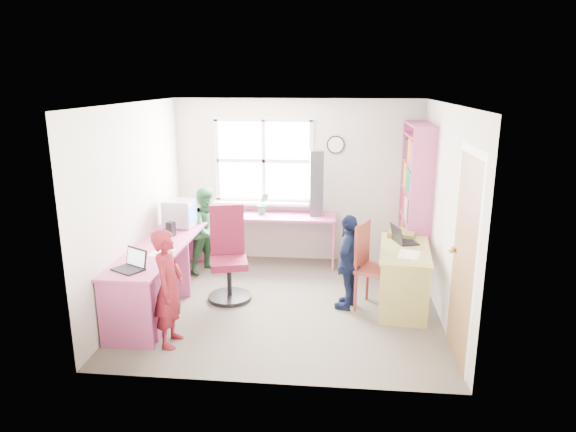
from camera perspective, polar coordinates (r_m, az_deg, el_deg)
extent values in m
cube|color=#4E473D|center=(6.36, -0.22, -9.85)|extent=(3.60, 3.40, 0.02)
cube|color=white|center=(5.78, -0.25, 12.49)|extent=(3.60, 3.40, 0.02)
cube|color=beige|center=(7.62, 1.08, 3.90)|extent=(3.60, 0.02, 2.40)
cube|color=beige|center=(4.33, -2.55, -4.72)|extent=(3.60, 0.02, 2.40)
cube|color=beige|center=(6.39, -16.59, 1.13)|extent=(0.02, 3.40, 2.40)
cube|color=beige|center=(6.05, 17.08, 0.34)|extent=(0.02, 3.40, 2.40)
cube|color=white|center=(7.60, -2.71, 6.15)|extent=(1.40, 0.01, 1.20)
cube|color=white|center=(7.59, -2.71, 6.15)|extent=(1.48, 0.04, 1.28)
cube|color=olive|center=(5.12, 18.87, -4.77)|extent=(0.02, 0.82, 2.00)
sphere|color=gold|center=(5.42, 17.73, -3.60)|extent=(0.07, 0.07, 0.07)
cylinder|color=black|center=(7.48, 5.32, 7.90)|extent=(0.26, 0.03, 0.26)
cylinder|color=white|center=(7.46, 5.32, 7.88)|extent=(0.22, 0.01, 0.22)
cube|color=#C64F87|center=(6.50, -13.43, -2.69)|extent=(0.60, 2.70, 0.03)
cube|color=#C64F87|center=(7.47, -1.03, 0.01)|extent=(1.65, 0.56, 0.03)
cube|color=#C64F87|center=(6.62, -13.24, -5.79)|extent=(0.56, 0.03, 0.72)
cube|color=#C64F87|center=(5.49, -17.66, -10.55)|extent=(0.56, 0.03, 0.72)
cube|color=#C64F87|center=(7.81, -10.17, -2.42)|extent=(0.56, 0.03, 0.72)
cube|color=#C64F87|center=(7.52, 5.05, -2.91)|extent=(0.03, 0.52, 0.72)
cube|color=#C64F87|center=(5.80, -16.24, -9.04)|extent=(0.54, 0.45, 0.72)
cube|color=tan|center=(6.26, 12.88, -3.64)|extent=(0.70, 1.30, 0.03)
cube|color=tan|center=(5.82, 12.77, -8.86)|extent=(0.54, 0.08, 0.69)
cube|color=tan|center=(6.94, 12.64, -4.89)|extent=(0.54, 0.08, 0.69)
cube|color=#C64F87|center=(6.71, 14.54, 0.58)|extent=(0.30, 0.02, 2.10)
cube|color=#C64F87|center=(7.67, 13.45, 2.42)|extent=(0.30, 0.02, 2.10)
cube|color=#C64F87|center=(7.03, 14.49, 9.83)|extent=(0.30, 1.00, 0.02)
cube|color=#C64F87|center=(7.47, 13.49, -5.84)|extent=(0.30, 1.00, 0.02)
cube|color=#C64F87|center=(7.35, 13.65, -3.22)|extent=(0.30, 1.00, 0.02)
cube|color=#C64F87|center=(7.25, 13.84, -0.36)|extent=(0.30, 1.00, 0.02)
cube|color=#C64F87|center=(7.16, 14.02, 2.58)|extent=(0.30, 1.00, 0.02)
cube|color=#C64F87|center=(7.09, 14.22, 5.58)|extent=(0.30, 1.00, 0.02)
cube|color=#C64F87|center=(7.04, 14.41, 8.63)|extent=(0.30, 1.00, 0.02)
cube|color=red|center=(7.14, 13.87, -5.59)|extent=(0.25, 0.28, 0.27)
cube|color=#1A599E|center=(7.44, 13.54, -4.67)|extent=(0.25, 0.30, 0.29)
cube|color=#1F842C|center=(7.72, 13.25, -3.88)|extent=(0.25, 0.26, 0.30)
cube|color=gold|center=(7.02, 14.06, -2.71)|extent=(0.25, 0.28, 0.30)
cube|color=#703484|center=(7.32, 13.72, -1.89)|extent=(0.25, 0.30, 0.32)
cube|color=orange|center=(7.61, 13.41, -1.37)|extent=(0.25, 0.26, 0.29)
cube|color=#272727|center=(6.92, 14.26, 0.37)|extent=(0.25, 0.28, 0.32)
cube|color=silver|center=(7.23, 13.89, 0.86)|extent=(0.25, 0.30, 0.29)
cube|color=red|center=(7.52, 13.58, 1.48)|extent=(0.25, 0.26, 0.30)
cube|color=#1A599E|center=(6.84, 14.45, 3.31)|extent=(0.25, 0.28, 0.29)
cube|color=#1F842C|center=(7.15, 14.08, 3.89)|extent=(0.25, 0.30, 0.30)
cube|color=gold|center=(7.44, 13.77, 4.39)|extent=(0.25, 0.26, 0.32)
cube|color=#703484|center=(6.77, 14.66, 6.53)|extent=(0.25, 0.28, 0.30)
cube|color=orange|center=(7.09, 14.28, 6.97)|extent=(0.25, 0.30, 0.32)
cube|color=#272727|center=(7.38, 13.94, 7.16)|extent=(0.25, 0.26, 0.29)
cylinder|color=black|center=(6.52, -6.47, -8.93)|extent=(0.66, 0.66, 0.05)
cylinder|color=black|center=(6.43, -6.53, -7.12)|extent=(0.07, 0.07, 0.40)
cube|color=maroon|center=(6.35, -6.59, -5.19)|extent=(0.54, 0.54, 0.09)
cube|color=maroon|center=(6.44, -6.79, -1.48)|extent=(0.43, 0.19, 0.64)
cylinder|color=brown|center=(6.13, 7.50, -8.40)|extent=(0.05, 0.05, 0.48)
cylinder|color=brown|center=(6.01, 10.95, -9.04)|extent=(0.05, 0.05, 0.48)
cylinder|color=brown|center=(6.46, 8.79, -7.19)|extent=(0.05, 0.05, 0.48)
cylinder|color=brown|center=(6.35, 12.08, -7.76)|extent=(0.05, 0.05, 0.48)
cube|color=brown|center=(6.14, 9.93, -5.92)|extent=(0.59, 0.59, 0.04)
cube|color=brown|center=(6.12, 8.25, -3.17)|extent=(0.20, 0.41, 0.54)
cube|color=#A2A1A5|center=(7.01, -11.90, -1.11)|extent=(0.29, 0.23, 0.02)
cube|color=#A2A1A5|center=(6.96, -11.98, 0.32)|extent=(0.39, 0.36, 0.35)
cube|color=#3F72F2|center=(6.89, -10.53, 0.25)|extent=(0.02, 0.29, 0.25)
cube|color=black|center=(5.57, -17.33, -5.70)|extent=(0.37, 0.34, 0.02)
cube|color=black|center=(5.60, -16.48, -4.43)|extent=(0.29, 0.20, 0.20)
cube|color=white|center=(5.60, -16.55, -4.45)|extent=(0.25, 0.16, 0.16)
cube|color=black|center=(6.48, 12.92, -2.79)|extent=(0.32, 0.38, 0.02)
cube|color=black|center=(6.40, 11.98, -1.96)|extent=(0.15, 0.32, 0.21)
cube|color=#3F72F2|center=(6.40, 12.05, -1.95)|extent=(0.12, 0.28, 0.17)
cube|color=black|center=(6.61, -12.88, -1.41)|extent=(0.11, 0.11, 0.18)
cube|color=black|center=(7.11, -11.82, -0.27)|extent=(0.08, 0.08, 0.16)
cube|color=black|center=(7.35, 3.17, 3.64)|extent=(0.21, 0.19, 0.94)
cube|color=red|center=(6.72, 12.53, -1.92)|extent=(0.40, 0.40, 0.07)
cube|color=silver|center=(6.03, -13.84, -3.92)|extent=(0.24, 0.33, 0.00)
cube|color=silver|center=(6.03, 13.30, -4.20)|extent=(0.30, 0.37, 0.00)
imported|color=#2B6C39|center=(7.46, -2.79, 1.39)|extent=(0.21, 0.19, 0.33)
imported|color=maroon|center=(5.37, -13.10, -7.81)|extent=(0.30, 0.45, 1.23)
imported|color=#2A6A37|center=(7.30, -8.88, -1.58)|extent=(0.71, 0.75, 1.21)
imported|color=#121B39|center=(6.12, 6.80, -5.07)|extent=(0.49, 0.73, 1.15)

